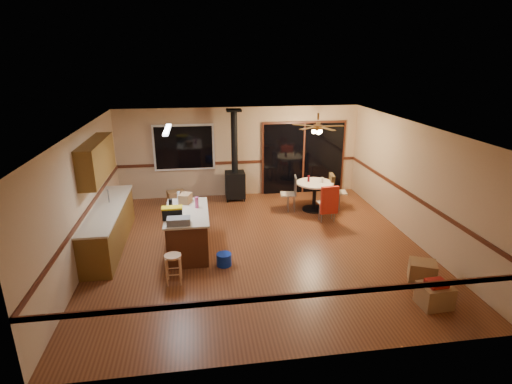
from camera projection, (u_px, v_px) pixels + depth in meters
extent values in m
plane|color=brown|center=(258.00, 246.00, 8.78)|extent=(7.00, 7.00, 0.00)
plane|color=silver|center=(258.00, 128.00, 7.94)|extent=(7.00, 7.00, 0.00)
plane|color=tan|center=(240.00, 152.00, 11.63)|extent=(7.00, 0.00, 7.00)
plane|color=tan|center=(300.00, 276.00, 5.08)|extent=(7.00, 0.00, 7.00)
plane|color=tan|center=(83.00, 198.00, 7.87)|extent=(0.00, 7.00, 7.00)
plane|color=tan|center=(414.00, 182.00, 8.84)|extent=(0.00, 7.00, 7.00)
cube|color=black|center=(184.00, 147.00, 11.30)|extent=(1.72, 0.10, 1.32)
cube|color=black|center=(303.00, 159.00, 11.93)|extent=(2.52, 0.10, 2.10)
cube|color=brown|center=(109.00, 227.00, 8.66)|extent=(0.60, 3.00, 0.86)
cube|color=beige|center=(107.00, 208.00, 8.52)|extent=(0.64, 3.04, 0.04)
cube|color=brown|center=(97.00, 160.00, 8.36)|extent=(0.35, 2.00, 0.80)
cube|color=#4A2312|center=(188.00, 232.00, 8.43)|extent=(0.80, 1.60, 0.86)
cube|color=beige|center=(187.00, 212.00, 8.29)|extent=(0.88, 1.68, 0.04)
cube|color=black|center=(235.00, 185.00, 11.46)|extent=(0.55, 0.50, 0.75)
cylinder|color=black|center=(234.00, 141.00, 11.05)|extent=(0.18, 0.18, 1.77)
cylinder|color=brown|center=(318.00, 127.00, 10.10)|extent=(0.24, 0.24, 0.10)
cylinder|color=brown|center=(318.00, 116.00, 10.02)|extent=(0.05, 0.05, 0.16)
sphere|color=#FFD88C|center=(318.00, 132.00, 10.14)|extent=(0.16, 0.16, 0.16)
cube|color=white|center=(167.00, 130.00, 7.98)|extent=(0.10, 1.20, 0.04)
cube|color=slate|center=(179.00, 221.00, 7.62)|extent=(0.45, 0.25, 0.14)
cube|color=black|center=(172.00, 214.00, 7.88)|extent=(0.40, 0.22, 0.22)
cube|color=gold|center=(172.00, 208.00, 7.84)|extent=(0.41, 0.23, 0.03)
cube|color=olive|center=(185.00, 198.00, 8.75)|extent=(0.31, 0.36, 0.20)
cylinder|color=black|center=(171.00, 205.00, 8.23)|extent=(0.09, 0.09, 0.27)
cylinder|color=#D84C8C|center=(197.00, 202.00, 8.44)|extent=(0.08, 0.08, 0.24)
cylinder|color=white|center=(179.00, 196.00, 8.90)|extent=(0.08, 0.08, 0.20)
cylinder|color=tan|center=(174.00, 269.00, 7.27)|extent=(0.38, 0.38, 0.56)
cylinder|color=#0C2BAA|center=(224.00, 259.00, 7.93)|extent=(0.33, 0.33, 0.25)
cylinder|color=black|center=(314.00, 209.00, 10.83)|extent=(0.61, 0.61, 0.04)
cylinder|color=black|center=(314.00, 196.00, 10.71)|extent=(0.10, 0.10, 0.70)
cylinder|color=beige|center=(315.00, 183.00, 10.59)|extent=(0.99, 0.99, 0.04)
cylinder|color=#590C14|center=(309.00, 178.00, 10.63)|extent=(0.08, 0.08, 0.17)
cylinder|color=beige|center=(322.00, 180.00, 10.53)|extent=(0.07, 0.07, 0.15)
cube|color=tan|center=(288.00, 194.00, 10.68)|extent=(0.45, 0.45, 0.03)
cube|color=slate|center=(295.00, 185.00, 10.60)|extent=(0.09, 0.40, 0.50)
cube|color=tan|center=(326.00, 203.00, 10.04)|extent=(0.42, 0.42, 0.03)
cube|color=slate|center=(329.00, 196.00, 9.79)|extent=(0.40, 0.05, 0.50)
cube|color=red|center=(330.00, 200.00, 9.80)|extent=(0.44, 0.12, 0.70)
cube|color=tan|center=(339.00, 192.00, 10.83)|extent=(0.46, 0.46, 0.03)
cube|color=slate|center=(332.00, 183.00, 10.75)|extent=(0.10, 0.40, 0.50)
cube|color=#302312|center=(331.00, 187.00, 10.79)|extent=(0.17, 0.45, 0.70)
cube|color=olive|center=(176.00, 198.00, 11.20)|extent=(0.56, 0.49, 0.38)
cube|color=olive|center=(435.00, 295.00, 6.62)|extent=(0.53, 0.45, 0.38)
cube|color=olive|center=(422.00, 271.00, 7.37)|extent=(0.59, 0.56, 0.38)
cube|color=maroon|center=(437.00, 283.00, 6.55)|extent=(0.32, 0.27, 0.08)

